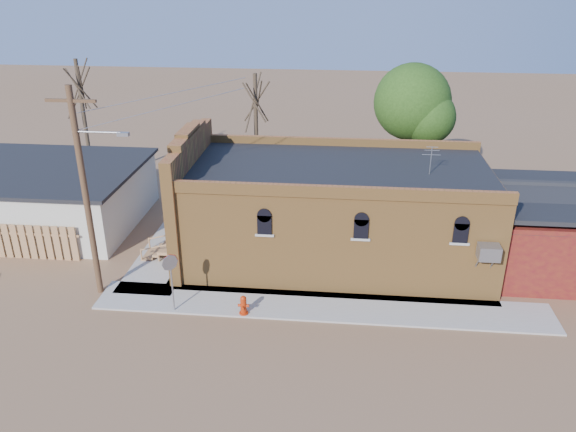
# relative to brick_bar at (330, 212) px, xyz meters

# --- Properties ---
(ground) EXTENTS (120.00, 120.00, 0.00)m
(ground) POSITION_rel_brick_bar_xyz_m (-1.64, -5.49, -2.34)
(ground) COLOR brown
(ground) RESTS_ON ground
(sidewalk_south) EXTENTS (19.00, 2.20, 0.08)m
(sidewalk_south) POSITION_rel_brick_bar_xyz_m (-0.14, -4.59, -2.30)
(sidewalk_south) COLOR #9E9991
(sidewalk_south) RESTS_ON ground
(sidewalk_west) EXTENTS (2.60, 10.00, 0.08)m
(sidewalk_west) POSITION_rel_brick_bar_xyz_m (-7.94, 0.51, -2.30)
(sidewalk_west) COLOR #9E9991
(sidewalk_west) RESTS_ON ground
(brick_bar) EXTENTS (16.40, 7.97, 6.30)m
(brick_bar) POSITION_rel_brick_bar_xyz_m (0.00, 0.00, 0.00)
(brick_bar) COLOR #AB7234
(brick_bar) RESTS_ON ground
(red_shed) EXTENTS (5.40, 6.40, 4.30)m
(red_shed) POSITION_rel_brick_bar_xyz_m (9.86, 0.01, -0.07)
(red_shed) COLOR #5E1017
(red_shed) RESTS_ON ground
(wood_fence) EXTENTS (5.20, 0.10, 1.80)m
(wood_fence) POSITION_rel_brick_bar_xyz_m (-14.44, -1.69, -1.44)
(wood_fence) COLOR #A87D4C
(wood_fence) RESTS_ON ground
(utility_pole) EXTENTS (3.12, 0.26, 9.00)m
(utility_pole) POSITION_rel_brick_bar_xyz_m (-9.79, -4.29, 2.43)
(utility_pole) COLOR #47281C
(utility_pole) RESTS_ON ground
(tree_bare_near) EXTENTS (2.80, 2.80, 7.65)m
(tree_bare_near) POSITION_rel_brick_bar_xyz_m (-4.64, 7.51, 3.62)
(tree_bare_near) COLOR #4B3C2A
(tree_bare_near) RESTS_ON ground
(tree_bare_far) EXTENTS (2.80, 2.80, 8.16)m
(tree_bare_far) POSITION_rel_brick_bar_xyz_m (-15.64, 8.51, 4.02)
(tree_bare_far) COLOR #4B3C2A
(tree_bare_far) RESTS_ON ground
(tree_leafy) EXTENTS (4.40, 4.40, 8.15)m
(tree_leafy) POSITION_rel_brick_bar_xyz_m (4.36, 8.01, 3.59)
(tree_leafy) COLOR #4B3C2A
(tree_leafy) RESTS_ON ground
(fire_hydrant) EXTENTS (0.46, 0.41, 0.83)m
(fire_hydrant) POSITION_rel_brick_bar_xyz_m (-3.28, -5.50, -1.85)
(fire_hydrant) COLOR #AB2809
(fire_hydrant) RESTS_ON sidewalk_south
(stop_sign) EXTENTS (0.53, 0.53, 2.56)m
(stop_sign) POSITION_rel_brick_bar_xyz_m (-6.17, -5.49, -0.29)
(stop_sign) COLOR gray
(stop_sign) RESTS_ON sidewalk_south
(trash_barrel) EXTENTS (0.48, 0.48, 0.72)m
(trash_barrel) POSITION_rel_brick_bar_xyz_m (-6.94, -0.46, -1.90)
(trash_barrel) COLOR navy
(trash_barrel) RESTS_ON sidewalk_west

